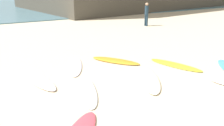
{
  "coord_description": "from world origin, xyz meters",
  "views": [
    {
      "loc": [
        -3.53,
        -2.09,
        2.94
      ],
      "look_at": [
        0.59,
        4.74,
        0.3
      ],
      "focal_mm": 37.55,
      "sensor_mm": 36.0,
      "label": 1
    }
  ],
  "objects": [
    {
      "name": "surfboard_6",
      "position": [
        1.27,
        5.6,
        0.04
      ],
      "size": [
        1.59,
        2.11,
        0.08
      ],
      "primitive_type": "ellipsoid",
      "rotation": [
        0.0,
        0.0,
        3.68
      ],
      "color": "gold",
      "rests_on": "ground_plane"
    },
    {
      "name": "surfboard_1",
      "position": [
        2.98,
        3.97,
        0.03
      ],
      "size": [
        1.08,
        2.26,
        0.06
      ],
      "primitive_type": "ellipsoid",
      "rotation": [
        0.0,
        0.0,
        3.4
      ],
      "color": "yellow",
      "rests_on": "ground_plane"
    },
    {
      "name": "surfboard_4",
      "position": [
        -0.36,
        5.89,
        0.03
      ],
      "size": [
        1.39,
        2.36,
        0.06
      ],
      "primitive_type": "ellipsoid",
      "rotation": [
        0.0,
        0.0,
        2.73
      ],
      "color": "white",
      "rests_on": "ground_plane"
    },
    {
      "name": "surfboard_2",
      "position": [
        1.16,
        3.31,
        0.04
      ],
      "size": [
        1.73,
        2.24,
        0.09
      ],
      "primitive_type": "ellipsoid",
      "rotation": [
        0.0,
        0.0,
        -0.57
      ],
      "color": "#F7EBC8",
      "rests_on": "ground_plane"
    },
    {
      "name": "surfboard_0",
      "position": [
        -1.95,
        5.2,
        0.04
      ],
      "size": [
        0.89,
        2.37,
        0.09
      ],
      "primitive_type": "ellipsoid",
      "rotation": [
        0.0,
        0.0,
        0.15
      ],
      "color": "white",
      "rests_on": "ground_plane"
    },
    {
      "name": "surfboard_8",
      "position": [
        -0.94,
        3.59,
        0.03
      ],
      "size": [
        1.21,
        2.26,
        0.07
      ],
      "primitive_type": "ellipsoid",
      "rotation": [
        0.0,
        0.0,
        2.8
      ],
      "color": "white",
      "rests_on": "ground_plane"
    },
    {
      "name": "beachgoer_near",
      "position": [
        7.99,
        11.95,
        0.97
      ],
      "size": [
        0.28,
        0.34,
        1.74
      ],
      "rotation": [
        0.0,
        0.0,
        4.72
      ],
      "color": "#1E3342",
      "rests_on": "ground_plane"
    }
  ]
}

